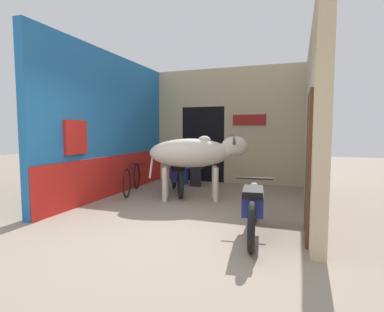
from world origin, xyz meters
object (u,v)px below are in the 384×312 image
object	(u,v)px
motorcycle_far	(177,176)
bicycle	(132,179)
motorcycle_near	(253,206)
plastic_stool	(184,175)
shopkeeper_seated	(197,162)
cow	(196,153)

from	to	relation	value
motorcycle_far	bicycle	xyz separation A→B (m)	(-1.00, -0.33, -0.07)
motorcycle_near	plastic_stool	bearing A→B (deg)	124.43
motorcycle_near	motorcycle_far	world-z (taller)	motorcycle_near
motorcycle_near	bicycle	world-z (taller)	motorcycle_near
motorcycle_far	motorcycle_near	bearing A→B (deg)	-47.41
shopkeeper_seated	plastic_stool	xyz separation A→B (m)	(-0.42, 0.11, -0.38)
motorcycle_near	motorcycle_far	distance (m)	3.10
plastic_stool	bicycle	bearing A→B (deg)	-115.74
bicycle	plastic_stool	bearing A→B (deg)	64.26
motorcycle_far	shopkeeper_seated	world-z (taller)	shopkeeper_seated
motorcycle_far	plastic_stool	xyz separation A→B (m)	(-0.28, 1.18, -0.16)
motorcycle_far	shopkeeper_seated	xyz separation A→B (m)	(0.14, 1.07, 0.22)
bicycle	shopkeeper_seated	world-z (taller)	shopkeeper_seated
motorcycle_near	shopkeeper_seated	world-z (taller)	shopkeeper_seated
shopkeeper_seated	bicycle	bearing A→B (deg)	-129.21
motorcycle_far	bicycle	bearing A→B (deg)	-161.91
cow	plastic_stool	bearing A→B (deg)	118.99
cow	bicycle	distance (m)	1.78
cow	motorcycle_near	distance (m)	2.39
cow	motorcycle_near	xyz separation A→B (m)	(1.46, -1.81, -0.57)
motorcycle_near	cow	bearing A→B (deg)	128.86
cow	motorcycle_far	xyz separation A→B (m)	(-0.64, 0.47, -0.59)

